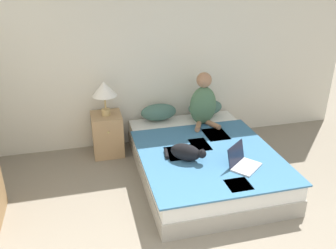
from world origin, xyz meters
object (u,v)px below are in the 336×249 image
Objects in this scene: pillow_near at (159,112)px; person_sitting at (203,102)px; table_lamp at (104,90)px; cat_tabby at (186,152)px; nightstand at (107,134)px; pillow_far at (205,108)px; bed at (203,161)px; laptop_open at (243,162)px.

person_sitting reaches higher than pillow_near.
pillow_near is at bearing 6.23° from table_lamp.
person_sitting is at bearing 98.71° from cat_tabby.
pillow_near is 0.66m from person_sitting.
pillow_near is 0.78m from nightstand.
pillow_far is 0.87× the size of nightstand.
cat_tabby reaches higher than nightstand.
table_lamp is at bearing 142.28° from bed.
bed is 0.49m from cat_tabby.
pillow_far is at bearing 63.96° from person_sitting.
nightstand is (-0.80, 1.11, -0.20)m from cat_tabby.
nightstand is (-1.44, -0.07, -0.23)m from pillow_far.
cat_tabby is (-0.65, -1.17, -0.02)m from pillow_far.
person_sitting is 1.26× the size of nightstand.
laptop_open reaches higher than cat_tabby.
pillow_near is 0.69× the size of person_sitting.
laptop_open is at bearing -63.97° from bed.
table_lamp reaches higher than bed.
table_lamp reaches higher than pillow_near.
nightstand reaches higher than bed.
person_sitting reaches higher than cat_tabby.
table_lamp is at bearing -176.79° from pillow_far.
bed is at bearing 78.40° from cat_tabby.
laptop_open reaches higher than bed.
table_lamp is (-1.44, -0.08, 0.42)m from pillow_far.
cat_tabby is 0.92× the size of table_lamp.
pillow_near is 0.87× the size of nightstand.
person_sitting reaches higher than pillow_far.
person_sitting is (-0.14, -0.28, 0.20)m from pillow_far.
nightstand is (-0.74, -0.07, -0.23)m from pillow_near.
pillow_far is at bearing 47.84° from laptop_open.
bed is 3.65× the size of nightstand.
pillow_far is at bearing 0.00° from pillow_near.
bed is 4.54× the size of table_lamp.
pillow_near reaches higher than bed.
cat_tabby is (0.05, -1.17, -0.02)m from pillow_near.
laptop_open is at bearing -87.51° from person_sitting.
pillow_near is at bearing 5.13° from nightstand.
table_lamp is at bearing 95.53° from laptop_open.
pillow_far is at bearing 99.56° from cat_tabby.
laptop_open is (0.05, -1.19, -0.27)m from person_sitting.
pillow_far is 1.09× the size of table_lamp.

